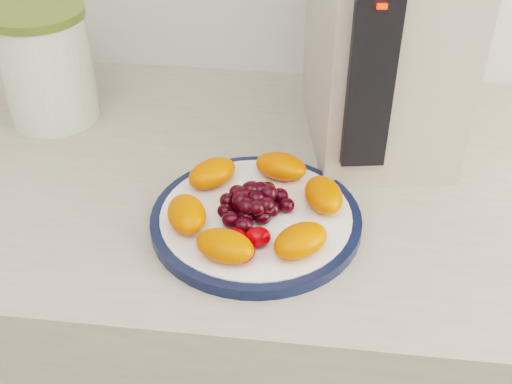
# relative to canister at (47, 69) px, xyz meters

# --- Properties ---
(counter) EXTENTS (3.50, 0.60, 0.90)m
(counter) POSITION_rel_canister_xyz_m (0.26, -0.10, -0.53)
(counter) COLOR #B1A896
(counter) RESTS_ON floor
(cabinet_face) EXTENTS (3.48, 0.58, 0.84)m
(cabinet_face) POSITION_rel_canister_xyz_m (0.26, -0.10, -0.56)
(cabinet_face) COLOR olive
(cabinet_face) RESTS_ON floor
(plate_rim) EXTENTS (0.26, 0.26, 0.01)m
(plate_rim) POSITION_rel_canister_xyz_m (0.34, -0.22, -0.07)
(plate_rim) COLOR #0F1835
(plate_rim) RESTS_ON counter
(plate_face) EXTENTS (0.23, 0.23, 0.02)m
(plate_face) POSITION_rel_canister_xyz_m (0.34, -0.22, -0.07)
(plate_face) COLOR white
(plate_face) RESTS_ON counter
(canister) EXTENTS (0.17, 0.17, 0.16)m
(canister) POSITION_rel_canister_xyz_m (0.00, 0.00, 0.00)
(canister) COLOR #4A6924
(canister) RESTS_ON counter
(canister_lid) EXTENTS (0.18, 0.18, 0.01)m
(canister_lid) POSITION_rel_canister_xyz_m (0.00, 0.00, 0.09)
(canister_lid) COLOR #5A6A29
(canister_lid) RESTS_ON canister
(appliance_body) EXTENTS (0.22, 0.28, 0.32)m
(appliance_body) POSITION_rel_canister_xyz_m (0.49, -0.00, 0.08)
(appliance_body) COLOR #B2A698
(appliance_body) RESTS_ON counter
(appliance_panel) EXTENTS (0.06, 0.03, 0.24)m
(appliance_panel) POSITION_rel_canister_xyz_m (0.47, -0.14, 0.08)
(appliance_panel) COLOR black
(appliance_panel) RESTS_ON appliance_body
(appliance_led) EXTENTS (0.01, 0.01, 0.01)m
(appliance_led) POSITION_rel_canister_xyz_m (0.47, -0.15, 0.17)
(appliance_led) COLOR #FF0C05
(appliance_led) RESTS_ON appliance_panel
(fruit_plate) EXTENTS (0.22, 0.22, 0.03)m
(fruit_plate) POSITION_rel_canister_xyz_m (0.34, -0.23, -0.05)
(fruit_plate) COLOR #F84203
(fruit_plate) RESTS_ON plate_face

